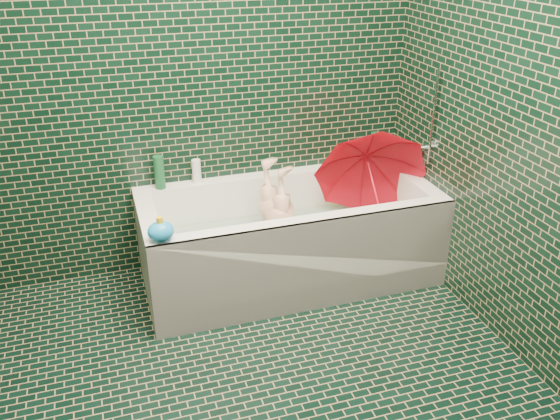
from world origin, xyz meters
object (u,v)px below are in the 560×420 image
object	(u,v)px
bathtub	(290,247)
bath_toy	(161,231)
child	(281,233)
umbrella	(374,186)
rubber_duck	(340,158)

from	to	relation	value
bathtub	bath_toy	size ratio (longest dim) A/B	11.93
bathtub	child	bearing A→B (deg)	174.78
umbrella	bathtub	bearing A→B (deg)	-163.81
rubber_duck	child	bearing A→B (deg)	-143.78
child	umbrella	distance (m)	0.61
umbrella	bath_toy	world-z (taller)	umbrella
bathtub	rubber_duck	bearing A→B (deg)	37.52
bathtub	bath_toy	xyz separation A→B (m)	(-0.77, -0.31, 0.39)
bath_toy	rubber_duck	bearing A→B (deg)	20.91
child	umbrella	size ratio (longest dim) A/B	1.37
umbrella	bath_toy	xyz separation A→B (m)	(-1.27, -0.27, 0.05)
child	rubber_duck	distance (m)	0.67
bathtub	bath_toy	distance (m)	0.92
umbrella	child	bearing A→B (deg)	-163.83
bathtub	rubber_duck	size ratio (longest dim) A/B	14.40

